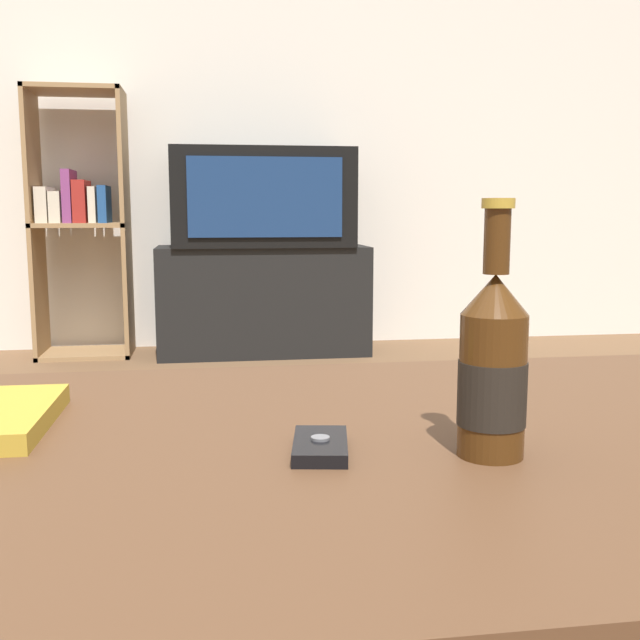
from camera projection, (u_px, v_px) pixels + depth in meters
back_wall at (217, 82)px, 3.65m from camera, size 8.00×0.05×2.60m
coffee_table at (274, 486)px, 0.83m from camera, size 1.37×0.79×0.43m
tv_stand at (263, 300)px, 3.56m from camera, size 0.98×0.39×0.51m
television at (262, 198)px, 3.49m from camera, size 0.83×0.44×0.45m
bookshelf at (79, 218)px, 3.44m from camera, size 0.42×0.30×1.22m
beer_bottle at (493, 368)px, 0.75m from camera, size 0.07×0.07×0.26m
cell_phone at (320, 446)px, 0.78m from camera, size 0.07×0.11×0.02m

